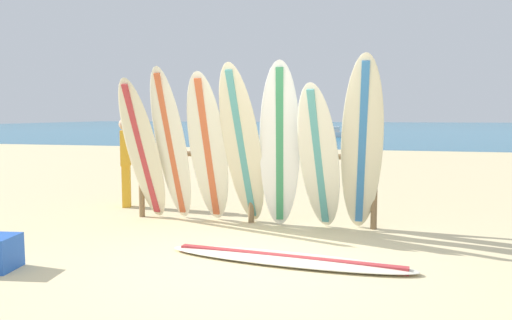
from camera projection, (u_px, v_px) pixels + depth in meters
ground_plane at (248, 264)px, 5.46m from camera, size 120.00×120.00×0.00m
ocean_water at (367, 127)px, 61.56m from camera, size 120.00×80.00×0.01m
surfboard_rack at (251, 171)px, 7.46m from camera, size 3.70×0.09×1.17m
surfboard_leaning_far_left at (143, 151)px, 7.51m from camera, size 0.70×0.96×2.16m
surfboard_leaning_left at (171, 146)px, 7.41m from camera, size 0.54×0.94×2.31m
surfboard_leaning_center_left at (208, 150)px, 7.24m from camera, size 0.57×0.98×2.22m
surfboard_leaning_center at (242, 147)px, 7.07m from camera, size 0.66×1.14×2.32m
surfboard_leaning_center_right at (280, 146)px, 6.99m from camera, size 0.66×0.69×2.36m
surfboard_leaning_right at (319, 159)px, 6.77m from camera, size 0.70×1.03×2.05m
surfboard_leaning_far_right at (362, 146)px, 6.71m from camera, size 0.65×0.96×2.41m
surfboard_lying_on_sand at (287, 259)px, 5.52m from camera, size 2.86×0.85×0.08m
beachgoer_standing at (126, 158)px, 8.72m from camera, size 0.24×0.29×1.56m
small_boat_offshore at (334, 133)px, 35.70m from camera, size 2.20×1.28×0.71m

